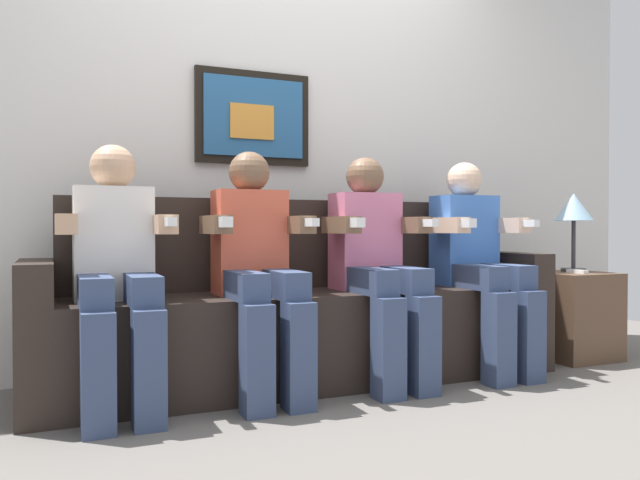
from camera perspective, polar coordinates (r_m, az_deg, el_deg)
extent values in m
plane|color=#66605B|center=(2.87, 1.22, -14.16)|extent=(6.45, 6.45, 0.00)
cube|color=silver|center=(3.52, -4.02, 9.97)|extent=(4.96, 0.05, 2.60)
cube|color=black|center=(3.45, -6.11, 11.00)|extent=(0.63, 0.03, 0.50)
cube|color=#26598C|center=(3.44, -6.03, 11.04)|extent=(0.55, 0.02, 0.42)
cube|color=orange|center=(3.42, -6.22, 10.66)|extent=(0.24, 0.02, 0.18)
cube|color=#2D231E|center=(3.08, -1.04, -8.82)|extent=(2.28, 0.58, 0.45)
cube|color=#2D231E|center=(3.24, -2.52, -0.34)|extent=(2.28, 0.14, 0.45)
cube|color=#2D231E|center=(2.85, -24.48, -8.00)|extent=(0.14, 0.58, 0.62)
cube|color=#2D231E|center=(3.70, 16.70, -5.88)|extent=(0.14, 0.58, 0.62)
cube|color=white|center=(2.81, -18.31, -0.29)|extent=(0.32, 0.20, 0.48)
sphere|color=tan|center=(2.82, -18.35, 6.33)|extent=(0.19, 0.19, 0.19)
cube|color=#38476B|center=(2.62, -19.88, -4.35)|extent=(0.12, 0.40, 0.12)
cube|color=#38476B|center=(2.63, -15.96, -4.29)|extent=(0.12, 0.40, 0.12)
cube|color=#38476B|center=(2.46, -19.55, -11.39)|extent=(0.12, 0.12, 0.45)
cube|color=#38476B|center=(2.48, -15.32, -11.28)|extent=(0.12, 0.12, 0.45)
cube|color=tan|center=(2.68, -22.15, 1.33)|extent=(0.08, 0.28, 0.08)
cube|color=tan|center=(2.72, -14.10, 1.37)|extent=(0.08, 0.28, 0.08)
cube|color=white|center=(2.56, -13.53, 1.62)|extent=(0.04, 0.13, 0.04)
cube|color=#D8593F|center=(2.93, -6.45, -0.20)|extent=(0.32, 0.20, 0.48)
sphere|color=brown|center=(2.94, -6.46, 6.16)|extent=(0.19, 0.19, 0.19)
cube|color=#38476B|center=(2.72, -7.04, -4.09)|extent=(0.12, 0.40, 0.12)
cube|color=#38476B|center=(2.78, -3.46, -3.98)|extent=(0.12, 0.40, 0.12)
cube|color=#38476B|center=(2.57, -5.75, -10.80)|extent=(0.12, 0.12, 0.45)
cube|color=#38476B|center=(2.63, -1.95, -10.53)|extent=(0.12, 0.12, 0.45)
cube|color=brown|center=(2.76, -9.51, 1.38)|extent=(0.08, 0.28, 0.08)
cube|color=brown|center=(2.87, -2.13, 1.38)|extent=(0.08, 0.28, 0.08)
cube|color=white|center=(2.73, -0.92, 1.61)|extent=(0.04, 0.13, 0.04)
cube|color=white|center=(2.61, -8.67, 1.63)|extent=(0.04, 0.10, 0.04)
cube|color=pink|center=(3.16, 4.11, -0.10)|extent=(0.32, 0.20, 0.48)
sphere|color=brown|center=(3.17, 4.11, 5.80)|extent=(0.19, 0.19, 0.19)
cube|color=#38476B|center=(2.95, 4.34, -3.69)|extent=(0.12, 0.40, 0.12)
cube|color=#38476B|center=(3.03, 7.36, -3.56)|extent=(0.12, 0.40, 0.12)
cube|color=#38476B|center=(2.81, 6.25, -9.79)|extent=(0.12, 0.12, 0.45)
cube|color=#38476B|center=(2.90, 9.39, -9.45)|extent=(0.12, 0.12, 0.45)
cube|color=brown|center=(2.96, 1.91, 1.37)|extent=(0.08, 0.28, 0.08)
cube|color=brown|center=(3.14, 8.19, 1.34)|extent=(0.08, 0.28, 0.08)
cube|color=white|center=(3.01, 9.79, 1.54)|extent=(0.04, 0.13, 0.04)
cube|color=white|center=(2.82, 3.30, 1.59)|extent=(0.04, 0.10, 0.04)
cube|color=#3F72CC|center=(3.47, 12.98, -0.02)|extent=(0.32, 0.20, 0.48)
sphere|color=beige|center=(3.48, 13.01, 5.34)|extent=(0.19, 0.19, 0.19)
cube|color=#38476B|center=(3.27, 13.77, -3.25)|extent=(0.12, 0.40, 0.12)
cube|color=#38476B|center=(3.38, 16.21, -3.12)|extent=(0.12, 0.40, 0.12)
cube|color=#38476B|center=(3.15, 15.97, -8.65)|extent=(0.12, 0.12, 0.45)
cube|color=#38476B|center=(3.26, 18.45, -8.32)|extent=(0.12, 0.12, 0.45)
cube|color=beige|center=(3.27, 11.55, 1.32)|extent=(0.08, 0.28, 0.08)
cube|color=beige|center=(3.50, 16.66, 1.28)|extent=(0.08, 0.28, 0.08)
cube|color=white|center=(3.38, 18.41, 1.45)|extent=(0.04, 0.13, 0.04)
cube|color=white|center=(3.14, 13.22, 1.51)|extent=(0.04, 0.10, 0.04)
cube|color=brown|center=(3.94, 22.08, -6.37)|extent=(0.40, 0.40, 0.50)
cylinder|color=#333338|center=(3.97, 22.07, -2.54)|extent=(0.14, 0.14, 0.02)
cylinder|color=#333338|center=(3.97, 22.09, -0.38)|extent=(0.02, 0.02, 0.28)
cone|color=#8CB2CC|center=(3.97, 22.11, 2.80)|extent=(0.22, 0.22, 0.16)
cube|color=white|center=(3.84, 22.38, -2.66)|extent=(0.04, 0.13, 0.02)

